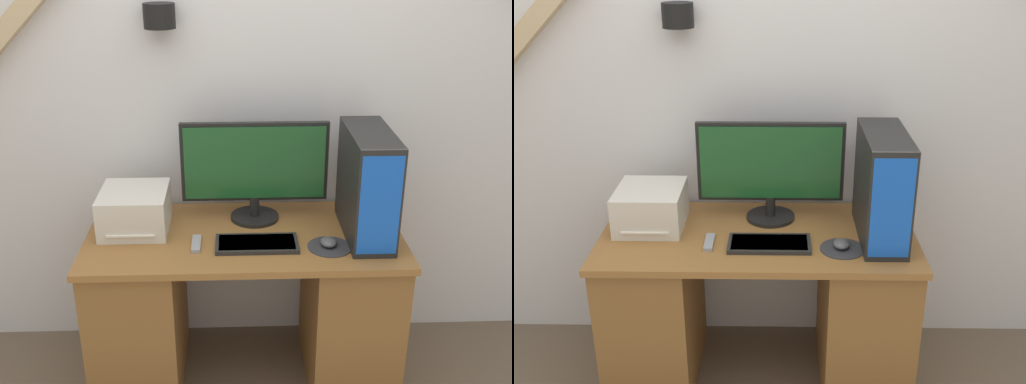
% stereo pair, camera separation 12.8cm
% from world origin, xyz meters
% --- Properties ---
extents(wall_back, '(6.40, 0.19, 2.70)m').
position_xyz_m(wall_back, '(-0.01, 0.72, 1.36)').
color(wall_back, silver).
rests_on(wall_back, ground_plane).
extents(desk, '(1.37, 0.67, 0.75)m').
position_xyz_m(desk, '(0.00, 0.33, 0.39)').
color(desk, brown).
rests_on(desk, ground_plane).
extents(monitor, '(0.65, 0.22, 0.45)m').
position_xyz_m(monitor, '(0.05, 0.49, 1.00)').
color(monitor, black).
rests_on(monitor, desk).
extents(keyboard, '(0.35, 0.17, 0.02)m').
position_xyz_m(keyboard, '(0.05, 0.22, 0.76)').
color(keyboard, black).
rests_on(keyboard, desk).
extents(mousepad, '(0.19, 0.19, 0.00)m').
position_xyz_m(mousepad, '(0.35, 0.20, 0.75)').
color(mousepad, '#2D2D33').
rests_on(mousepad, desk).
extents(mouse, '(0.07, 0.08, 0.03)m').
position_xyz_m(mouse, '(0.35, 0.20, 0.77)').
color(mouse, '#4C4C51').
rests_on(mouse, mousepad).
extents(computer_tower, '(0.18, 0.47, 0.46)m').
position_xyz_m(computer_tower, '(0.52, 0.32, 0.98)').
color(computer_tower, black).
rests_on(computer_tower, desk).
extents(printer, '(0.29, 0.32, 0.18)m').
position_xyz_m(printer, '(-0.48, 0.41, 0.84)').
color(printer, beige).
rests_on(printer, desk).
extents(remote_control, '(0.04, 0.14, 0.02)m').
position_xyz_m(remote_control, '(-0.20, 0.23, 0.76)').
color(remote_control, gray).
rests_on(remote_control, desk).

